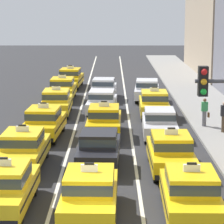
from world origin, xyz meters
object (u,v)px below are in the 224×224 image
sedan_center_fourth (102,101)px  sedan_right_fifth (147,89)px  taxi_left_sixth (71,78)px  pedestrian_by_storefront (205,112)px  taxi_right_second (171,152)px  taxi_left_second (24,148)px  taxi_center_third (104,120)px  sedan_right_third (160,122)px  taxi_left_nearest (5,187)px  sedan_center_second (99,148)px  taxi_left_fifth (63,88)px  taxi_right_fourth (154,103)px  taxi_left_third (44,122)px  taxi_left_fourth (57,102)px  sedan_center_fifth (104,88)px  taxi_right_nearest (191,193)px  pedestrian_near_crosswalk (224,117)px  taxi_center_nearest (90,193)px

sedan_center_fourth → sedan_right_fifth: 6.08m
taxi_left_sixth → pedestrian_by_storefront: size_ratio=2.87×
taxi_right_second → sedan_right_fifth: (0.08, 17.72, -0.03)m
taxi_left_second → taxi_right_second: size_ratio=1.01×
taxi_left_sixth → pedestrian_by_storefront: bearing=-60.6°
taxi_center_third → sedan_right_third: taxi_center_third is taller
taxi_left_nearest → sedan_center_second: taxi_left_nearest is taller
sedan_right_fifth → taxi_left_fifth: bearing=176.5°
sedan_right_third → taxi_right_fourth: taxi_right_fourth is taller
taxi_left_nearest → taxi_left_second: bearing=91.9°
taxi_left_third → taxi_right_fourth: 8.49m
taxi_left_fifth → taxi_left_fourth: bearing=-88.8°
taxi_left_nearest → sedan_right_fifth: size_ratio=1.04×
taxi_left_fifth → pedestrian_by_storefront: (9.07, -9.78, 0.08)m
sedan_right_third → taxi_left_second: bearing=-139.5°
pedestrian_by_storefront → sedan_center_fourth: bearing=144.7°
sedan_center_fourth → sedan_right_third: same height
sedan_center_fifth → taxi_left_fourth: bearing=-116.4°
taxi_center_third → taxi_left_second: bearing=-120.3°
taxi_left_sixth → sedan_center_fourth: 11.92m
taxi_left_third → taxi_right_nearest: bearing=-60.9°
taxi_left_fifth → sedan_center_second: 17.59m
taxi_right_fourth → pedestrian_near_crosswalk: taxi_right_fourth is taller
sedan_center_second → taxi_right_fourth: taxi_right_fourth is taller
taxi_left_third → taxi_right_nearest: (6.30, -11.34, 0.00)m
sedan_center_second → taxi_right_nearest: taxi_right_nearest is taller
taxi_right_second → taxi_right_fourth: 11.72m
taxi_left_third → sedan_right_third: taxi_left_third is taller
taxi_center_third → sedan_center_fourth: (-0.23, 6.08, -0.03)m
sedan_right_fifth → pedestrian_near_crosswalk: 11.49m
taxi_left_fifth → taxi_right_fourth: same height
taxi_right_fourth → pedestrian_by_storefront: (2.66, -3.40, 0.08)m
sedan_center_second → pedestrian_near_crosswalk: pedestrian_near_crosswalk is taller
taxi_left_third → pedestrian_by_storefront: 9.28m
taxi_right_nearest → taxi_right_fourth: bearing=89.9°
taxi_left_third → sedan_center_second: 6.11m
sedan_center_fourth → sedan_center_fifth: same height
taxi_left_fourth → taxi_right_nearest: 18.63m
taxi_left_third → taxi_center_third: size_ratio=1.01×
taxi_left_fifth → taxi_right_nearest: same height
taxi_center_third → taxi_right_nearest: same height
taxi_center_nearest → taxi_center_third: 11.79m
taxi_left_third → pedestrian_by_storefront: size_ratio=2.87×
pedestrian_by_storefront → taxi_right_nearest: bearing=-101.3°
taxi_left_second → taxi_right_second: bearing=-5.1°
taxi_left_nearest → pedestrian_near_crosswalk: size_ratio=2.69×
taxi_left_fourth → taxi_left_sixth: same height
taxi_center_nearest → sedan_center_fifth: bearing=89.7°
taxi_left_second → taxi_left_fourth: 11.73m
taxi_center_third → sedan_right_fifth: bearing=74.9°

